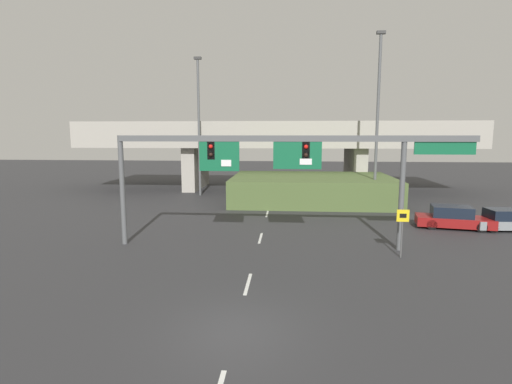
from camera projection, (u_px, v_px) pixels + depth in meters
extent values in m
plane|color=#2D2D30|center=(236.00, 329.00, 12.56)|extent=(160.00, 160.00, 0.00)
cube|color=silver|center=(248.00, 284.00, 16.37)|extent=(0.14, 2.40, 0.01)
cube|color=silver|center=(260.00, 238.00, 23.57)|extent=(0.14, 2.40, 0.01)
cube|color=silver|center=(267.00, 214.00, 30.77)|extent=(0.14, 2.40, 0.01)
cube|color=silver|center=(271.00, 199.00, 37.98)|extent=(0.14, 2.40, 0.01)
cube|color=silver|center=(274.00, 189.00, 45.18)|extent=(0.14, 2.40, 0.01)
cylinder|color=#515456|center=(122.00, 191.00, 21.93)|extent=(0.28, 0.28, 6.02)
cylinder|color=#515456|center=(402.00, 194.00, 20.72)|extent=(0.28, 0.28, 6.02)
cube|color=#515456|center=(293.00, 139.00, 20.77)|extent=(18.61, 0.32, 0.32)
cube|color=black|center=(211.00, 150.00, 21.21)|extent=(0.40, 0.28, 0.95)
sphere|color=red|center=(211.00, 147.00, 21.01)|extent=(0.22, 0.22, 0.22)
sphere|color=black|center=(211.00, 155.00, 21.07)|extent=(0.22, 0.22, 0.22)
cube|color=black|center=(306.00, 151.00, 20.80)|extent=(0.40, 0.28, 0.95)
sphere|color=red|center=(306.00, 147.00, 20.60)|extent=(0.22, 0.22, 0.22)
sphere|color=black|center=(306.00, 155.00, 20.66)|extent=(0.22, 0.22, 0.22)
cube|color=#115B38|center=(219.00, 156.00, 21.12)|extent=(2.14, 0.08, 1.56)
cube|color=white|center=(226.00, 163.00, 21.09)|extent=(0.53, 0.03, 0.34)
cube|color=#115B38|center=(297.00, 155.00, 20.78)|extent=(2.51, 0.08, 1.42)
cube|color=white|center=(306.00, 162.00, 20.74)|extent=(0.63, 0.03, 0.31)
cube|color=#115B38|center=(445.00, 148.00, 20.16)|extent=(3.03, 0.07, 0.64)
cylinder|color=#4C4C4C|center=(402.00, 233.00, 19.68)|extent=(0.08, 0.08, 2.48)
cube|color=yellow|center=(403.00, 216.00, 19.51)|extent=(0.60, 0.03, 0.60)
cube|color=black|center=(403.00, 216.00, 19.49)|extent=(0.33, 0.01, 0.21)
cylinder|color=#515456|center=(199.00, 129.00, 39.31)|extent=(0.24, 0.24, 13.24)
cube|color=#333333|center=(198.00, 58.00, 38.35)|extent=(0.70, 0.36, 0.24)
cylinder|color=#515456|center=(377.00, 123.00, 32.89)|extent=(0.24, 0.24, 14.04)
cube|color=#333333|center=(381.00, 32.00, 31.87)|extent=(0.70, 0.36, 0.24)
cube|color=#A39E93|center=(274.00, 139.00, 44.31)|extent=(41.90, 9.56, 1.80)
cube|color=#A39E93|center=(273.00, 126.00, 39.60)|extent=(41.90, 0.40, 0.90)
cube|color=#A39E93|center=(196.00, 167.00, 45.49)|extent=(1.40, 7.65, 4.70)
cube|color=#A39E93|center=(355.00, 168.00, 44.05)|extent=(1.40, 7.65, 4.70)
cube|color=#4C6033|center=(312.00, 189.00, 36.38)|extent=(14.28, 9.82, 2.32)
cube|color=maroon|center=(454.00, 221.00, 26.05)|extent=(4.93, 2.75, 0.60)
cube|color=black|center=(452.00, 211.00, 26.01)|extent=(2.70, 2.13, 0.70)
cylinder|color=black|center=(475.00, 222.00, 26.47)|extent=(0.67, 0.34, 0.64)
cylinder|color=black|center=(482.00, 227.00, 24.89)|extent=(0.67, 0.34, 0.64)
cylinder|color=black|center=(428.00, 219.00, 27.25)|extent=(0.67, 0.34, 0.64)
cylinder|color=black|center=(432.00, 225.00, 25.68)|extent=(0.67, 0.34, 0.64)
cube|color=gray|center=(509.00, 223.00, 25.53)|extent=(4.70, 2.03, 0.54)
cube|color=black|center=(507.00, 214.00, 25.45)|extent=(2.48, 1.72, 0.65)
cylinder|color=black|center=(480.00, 222.00, 26.34)|extent=(0.65, 0.26, 0.64)
cylinder|color=black|center=(493.00, 228.00, 24.82)|extent=(0.65, 0.26, 0.64)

